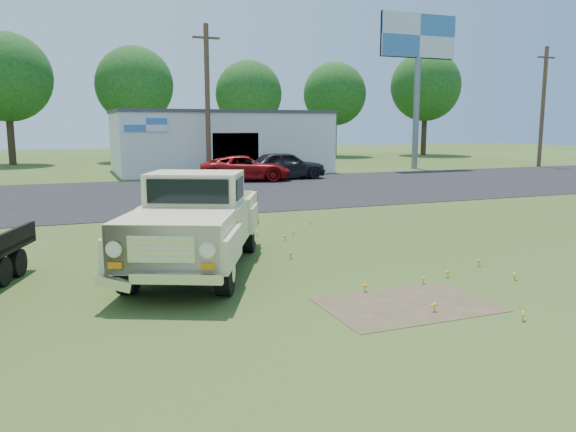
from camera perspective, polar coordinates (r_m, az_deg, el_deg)
The scene contains 16 objects.
ground at distance 12.33m, azimuth -1.72°, elevation -5.74°, with size 140.00×140.00×0.00m, color #334F19.
asphalt_lot at distance 26.70m, azimuth -12.78°, elevation 2.15°, with size 90.00×14.00×0.02m, color black.
dirt_patch_a at distance 10.40m, azimuth 11.98°, elevation -8.80°, with size 3.00×2.00×0.01m, color #4E4129.
dirt_patch_b at distance 15.18m, azimuth -13.42°, elevation -3.13°, with size 2.20×1.60×0.01m, color #4E4129.
commercial_building at distance 39.51m, azimuth -6.97°, elevation 7.59°, with size 14.20×8.20×4.15m.
billboard at distance 43.00m, azimuth 13.09°, elevation 16.15°, with size 6.10×0.45×11.05m.
utility_pole_mid at distance 34.19m, azimuth -8.18°, elevation 11.51°, with size 1.60×0.30×9.00m.
utility_pole_east at distance 47.58m, azimuth 24.47°, elevation 10.12°, with size 1.60×0.30×9.00m.
treeline_c at distance 50.99m, azimuth -26.71°, elevation 12.48°, with size 7.04×7.04×10.47m.
treeline_d at distance 52.16m, azimuth -15.33°, elevation 12.68°, with size 6.72×6.72×10.00m.
treeline_e at distance 52.78m, azimuth -4.01°, elevation 12.24°, with size 6.08×6.08×9.04m.
treeline_f at distance 58.87m, azimuth 4.75°, elevation 12.23°, with size 6.40×6.40×9.52m.
treeline_g at distance 62.75m, azimuth 13.81°, elevation 12.68°, with size 7.36×7.36×10.95m.
vintage_pickup_truck at distance 12.48m, azimuth -9.31°, elevation -0.54°, with size 2.34×6.02×2.18m, color beige, non-canonical shape.
red_pickup at distance 32.39m, azimuth -4.34°, elevation 4.84°, with size 2.39×5.18×1.44m, color maroon.
dark_sedan at distance 33.49m, azimuth -0.31°, elevation 5.17°, with size 1.93×4.79×1.63m, color black.
Camera 1 is at (-4.05, -11.20, 3.18)m, focal length 35.00 mm.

